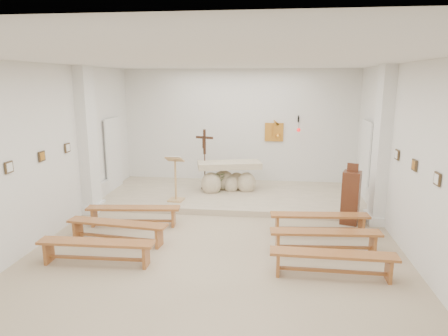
# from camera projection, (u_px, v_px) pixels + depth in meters

# --- Properties ---
(ground) EXTENTS (7.00, 10.00, 0.00)m
(ground) POSITION_uv_depth(u_px,v_px,m) (217.00, 251.00, 7.55)
(ground) COLOR tan
(ground) RESTS_ON ground
(wall_left) EXTENTS (0.02, 10.00, 3.50)m
(wall_left) POSITION_uv_depth(u_px,v_px,m) (35.00, 157.00, 7.58)
(wall_left) COLOR white
(wall_left) RESTS_ON ground
(wall_right) EXTENTS (0.02, 10.00, 3.50)m
(wall_right) POSITION_uv_depth(u_px,v_px,m) (420.00, 166.00, 6.77)
(wall_right) COLOR white
(wall_right) RESTS_ON ground
(wall_back) EXTENTS (7.00, 0.02, 3.50)m
(wall_back) POSITION_uv_depth(u_px,v_px,m) (239.00, 128.00, 12.01)
(wall_back) COLOR white
(wall_back) RESTS_ON ground
(ceiling) EXTENTS (7.00, 10.00, 0.02)m
(ceiling) POSITION_uv_depth(u_px,v_px,m) (216.00, 61.00, 6.80)
(ceiling) COLOR silver
(ceiling) RESTS_ON wall_back
(sanctuary_platform) EXTENTS (6.98, 3.00, 0.15)m
(sanctuary_platform) POSITION_uv_depth(u_px,v_px,m) (234.00, 195.00, 10.93)
(sanctuary_platform) COLOR beige
(sanctuary_platform) RESTS_ON ground
(pilaster_left) EXTENTS (0.26, 0.55, 3.50)m
(pilaster_left) POSITION_uv_depth(u_px,v_px,m) (88.00, 141.00, 9.50)
(pilaster_left) COLOR white
(pilaster_left) RESTS_ON ground
(pilaster_right) EXTENTS (0.26, 0.55, 3.50)m
(pilaster_right) POSITION_uv_depth(u_px,v_px,m) (381.00, 147.00, 8.72)
(pilaster_right) COLOR white
(pilaster_right) RESTS_ON ground
(gold_wall_relief) EXTENTS (0.55, 0.04, 0.55)m
(gold_wall_relief) POSITION_uv_depth(u_px,v_px,m) (274.00, 132.00, 11.88)
(gold_wall_relief) COLOR gold
(gold_wall_relief) RESTS_ON wall_back
(sanctuary_lamp) EXTENTS (0.11, 0.36, 0.44)m
(sanctuary_lamp) POSITION_uv_depth(u_px,v_px,m) (299.00, 128.00, 11.52)
(sanctuary_lamp) COLOR black
(sanctuary_lamp) RESTS_ON wall_back
(station_frame_left_front) EXTENTS (0.03, 0.20, 0.20)m
(station_frame_left_front) POSITION_uv_depth(u_px,v_px,m) (9.00, 167.00, 6.81)
(station_frame_left_front) COLOR #44331E
(station_frame_left_front) RESTS_ON wall_left
(station_frame_left_mid) EXTENTS (0.03, 0.20, 0.20)m
(station_frame_left_mid) POSITION_uv_depth(u_px,v_px,m) (42.00, 156.00, 7.78)
(station_frame_left_mid) COLOR #44331E
(station_frame_left_mid) RESTS_ON wall_left
(station_frame_left_rear) EXTENTS (0.03, 0.20, 0.20)m
(station_frame_left_rear) POSITION_uv_depth(u_px,v_px,m) (67.00, 148.00, 8.74)
(station_frame_left_rear) COLOR #44331E
(station_frame_left_rear) RESTS_ON wall_left
(station_frame_right_front) EXTENTS (0.03, 0.20, 0.20)m
(station_frame_right_front) POSITION_uv_depth(u_px,v_px,m) (437.00, 179.00, 6.00)
(station_frame_right_front) COLOR #44331E
(station_frame_right_front) RESTS_ON wall_right
(station_frame_right_mid) EXTENTS (0.03, 0.20, 0.20)m
(station_frame_right_mid) POSITION_uv_depth(u_px,v_px,m) (414.00, 165.00, 6.97)
(station_frame_right_mid) COLOR #44331E
(station_frame_right_mid) RESTS_ON wall_right
(station_frame_right_rear) EXTENTS (0.03, 0.20, 0.20)m
(station_frame_right_rear) POSITION_uv_depth(u_px,v_px,m) (397.00, 155.00, 7.94)
(station_frame_right_rear) COLOR #44331E
(station_frame_right_rear) RESTS_ON wall_right
(radiator_left) EXTENTS (0.10, 0.85, 0.52)m
(radiator_left) POSITION_uv_depth(u_px,v_px,m) (102.00, 193.00, 10.51)
(radiator_left) COLOR silver
(radiator_left) RESTS_ON ground
(radiator_right) EXTENTS (0.10, 0.85, 0.52)m
(radiator_right) POSITION_uv_depth(u_px,v_px,m) (371.00, 202.00, 9.72)
(radiator_right) COLOR silver
(radiator_right) RESTS_ON ground
(altar) EXTENTS (1.84, 1.05, 0.89)m
(altar) POSITION_uv_depth(u_px,v_px,m) (229.00, 178.00, 11.10)
(altar) COLOR beige
(altar) RESTS_ON sanctuary_platform
(lectern) EXTENTS (0.46, 0.40, 1.20)m
(lectern) POSITION_uv_depth(u_px,v_px,m) (175.00, 178.00, 10.08)
(lectern) COLOR tan
(lectern) RESTS_ON sanctuary_platform
(crucifix_stand) EXTENTS (0.50, 0.22, 1.69)m
(crucifix_stand) POSITION_uv_depth(u_px,v_px,m) (205.00, 155.00, 11.13)
(crucifix_stand) COLOR #351B11
(crucifix_stand) RESTS_ON sanctuary_platform
(potted_plant) EXTENTS (0.61, 0.57, 0.56)m
(potted_plant) POSITION_uv_depth(u_px,v_px,m) (216.00, 182.00, 10.98)
(potted_plant) COLOR #2F5F26
(potted_plant) RESTS_ON sanctuary_platform
(donation_pedestal) EXTENTS (0.47, 0.47, 1.39)m
(donation_pedestal) POSITION_uv_depth(u_px,v_px,m) (351.00, 197.00, 8.91)
(donation_pedestal) COLOR #582E19
(donation_pedestal) RESTS_ON ground
(bench_left_front) EXTENTS (2.07, 0.54, 0.43)m
(bench_left_front) POSITION_uv_depth(u_px,v_px,m) (134.00, 212.00, 8.83)
(bench_left_front) COLOR #A25D2F
(bench_left_front) RESTS_ON ground
(bench_right_front) EXTENTS (2.07, 0.49, 0.43)m
(bench_right_front) POSITION_uv_depth(u_px,v_px,m) (319.00, 219.00, 8.36)
(bench_right_front) COLOR #A25D2F
(bench_right_front) RESTS_ON ground
(bench_left_second) EXTENTS (2.07, 0.55, 0.43)m
(bench_left_second) POSITION_uv_depth(u_px,v_px,m) (117.00, 227.00, 7.90)
(bench_left_second) COLOR #A25D2F
(bench_left_second) RESTS_ON ground
(bench_right_second) EXTENTS (2.06, 0.47, 0.43)m
(bench_right_second) POSITION_uv_depth(u_px,v_px,m) (325.00, 236.00, 7.43)
(bench_right_second) COLOR #A25D2F
(bench_right_second) RESTS_ON ground
(bench_left_third) EXTENTS (2.05, 0.38, 0.43)m
(bench_left_third) POSITION_uv_depth(u_px,v_px,m) (96.00, 247.00, 6.97)
(bench_left_third) COLOR #A25D2F
(bench_left_third) RESTS_ON ground
(bench_right_third) EXTENTS (2.05, 0.36, 0.43)m
(bench_right_third) POSITION_uv_depth(u_px,v_px,m) (333.00, 259.00, 6.50)
(bench_right_third) COLOR #A25D2F
(bench_right_third) RESTS_ON ground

